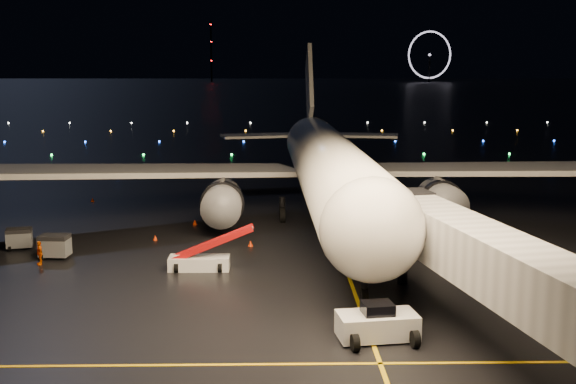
# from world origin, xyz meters

# --- Properties ---
(ground) EXTENTS (2000.00, 2000.00, 0.00)m
(ground) POSITION_xyz_m (0.00, 300.00, 0.00)
(ground) COLOR black
(ground) RESTS_ON ground
(lane_centre) EXTENTS (0.25, 80.00, 0.02)m
(lane_centre) POSITION_xyz_m (12.00, 15.00, 0.01)
(lane_centre) COLOR #DBB008
(lane_centre) RESTS_ON ground
(lane_cross) EXTENTS (60.00, 0.25, 0.02)m
(lane_cross) POSITION_xyz_m (-5.00, -10.00, 0.01)
(lane_cross) COLOR #DBB008
(lane_cross) RESTS_ON ground
(airliner) EXTENTS (63.80, 60.72, 17.77)m
(airliner) POSITION_xyz_m (11.84, 26.42, 8.88)
(airliner) COLOR white
(airliner) RESTS_ON ground
(pushback_tug) EXTENTS (4.60, 2.86, 2.06)m
(pushback_tug) POSITION_xyz_m (12.32, -6.60, 1.03)
(pushback_tug) COLOR silver
(pushback_tug) RESTS_ON ground
(belt_loader) EXTENTS (6.54, 1.81, 3.17)m
(belt_loader) POSITION_xyz_m (1.15, 7.42, 1.58)
(belt_loader) COLOR silver
(belt_loader) RESTS_ON ground
(crew_c) EXTENTS (0.90, 1.15, 1.82)m
(crew_c) POSITION_xyz_m (-11.05, 8.99, 0.91)
(crew_c) COLOR #FC6300
(crew_c) RESTS_ON ground
(safety_cone_0) EXTENTS (0.49, 0.49, 0.48)m
(safety_cone_0) POSITION_xyz_m (4.70, 14.40, 0.24)
(safety_cone_0) COLOR #F73506
(safety_cone_0) RESTS_ON ground
(safety_cone_1) EXTENTS (0.46, 0.46, 0.50)m
(safety_cone_1) POSITION_xyz_m (-0.85, 22.84, 0.25)
(safety_cone_1) COLOR #F73506
(safety_cone_1) RESTS_ON ground
(safety_cone_2) EXTENTS (0.42, 0.42, 0.46)m
(safety_cone_2) POSITION_xyz_m (-3.61, 16.68, 0.23)
(safety_cone_2) COLOR #F73506
(safety_cone_2) RESTS_ON ground
(safety_cone_3) EXTENTS (0.48, 0.48, 0.47)m
(safety_cone_3) POSITION_xyz_m (-13.52, 35.00, 0.23)
(safety_cone_3) COLOR #F73506
(safety_cone_3) RESTS_ON ground
(ferris_wheel) EXTENTS (49.33, 16.80, 52.00)m
(ferris_wheel) POSITION_xyz_m (170.00, 720.00, 26.00)
(ferris_wheel) COLOR black
(ferris_wheel) RESTS_ON ground
(radio_mast) EXTENTS (1.80, 1.80, 64.00)m
(radio_mast) POSITION_xyz_m (-60.00, 740.00, 32.00)
(radio_mast) COLOR black
(radio_mast) RESTS_ON ground
(taxiway_lights) EXTENTS (164.00, 92.00, 0.36)m
(taxiway_lights) POSITION_xyz_m (0.00, 106.00, 0.18)
(taxiway_lights) COLOR black
(taxiway_lights) RESTS_ON ground
(baggage_cart_0) EXTENTS (2.29, 1.85, 1.71)m
(baggage_cart_0) POSITION_xyz_m (-14.26, 13.86, 0.85)
(baggage_cart_0) COLOR slate
(baggage_cart_0) RESTS_ON ground
(baggage_cart_1) EXTENTS (2.31, 1.70, 1.87)m
(baggage_cart_1) POSITION_xyz_m (-10.46, 10.83, 0.93)
(baggage_cart_1) COLOR slate
(baggage_cart_1) RESTS_ON ground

